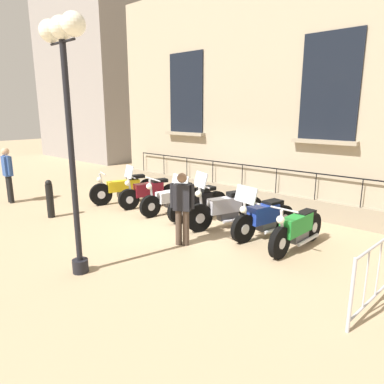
# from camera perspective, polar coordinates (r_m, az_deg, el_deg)

# --- Properties ---
(ground_plane) EXTENTS (60.00, 60.00, 0.00)m
(ground_plane) POSITION_cam_1_polar(r_m,az_deg,el_deg) (9.19, 0.45, -4.75)
(ground_plane) COLOR tan
(building_facade) EXTENTS (0.82, 10.86, 6.64)m
(building_facade) POSITION_cam_1_polar(r_m,az_deg,el_deg) (10.86, 9.90, 15.18)
(building_facade) COLOR tan
(building_facade) RESTS_ON ground_plane
(motorcycle_yellow) EXTENTS (2.14, 0.94, 1.01)m
(motorcycle_yellow) POSITION_cam_1_polar(r_m,az_deg,el_deg) (11.11, -10.95, 0.48)
(motorcycle_yellow) COLOR black
(motorcycle_yellow) RESTS_ON ground_plane
(motorcycle_maroon) EXTENTS (1.93, 0.85, 1.31)m
(motorcycle_maroon) POSITION_cam_1_polar(r_m,az_deg,el_deg) (10.48, -7.00, -0.11)
(motorcycle_maroon) COLOR black
(motorcycle_maroon) RESTS_ON ground_plane
(motorcycle_white) EXTENTS (2.13, 0.80, 1.06)m
(motorcycle_white) POSITION_cam_1_polar(r_m,az_deg,el_deg) (9.84, -3.13, -1.08)
(motorcycle_white) COLOR black
(motorcycle_white) RESTS_ON ground_plane
(motorcycle_black) EXTENTS (1.98, 0.77, 1.26)m
(motorcycle_black) POSITION_cam_1_polar(r_m,az_deg,el_deg) (9.26, 0.99, -1.79)
(motorcycle_black) COLOR black
(motorcycle_black) RESTS_ON ground_plane
(motorcycle_silver) EXTENTS (2.13, 0.97, 1.44)m
(motorcycle_silver) POSITION_cam_1_polar(r_m,az_deg,el_deg) (8.62, 5.50, -2.79)
(motorcycle_silver) COLOR black
(motorcycle_silver) RESTS_ON ground_plane
(motorcycle_blue) EXTENTS (1.92, 0.82, 1.26)m
(motorcycle_blue) POSITION_cam_1_polar(r_m,az_deg,el_deg) (8.07, 11.66, -4.21)
(motorcycle_blue) COLOR black
(motorcycle_blue) RESTS_ON ground_plane
(motorcycle_green) EXTENTS (2.00, 0.60, 1.00)m
(motorcycle_green) POSITION_cam_1_polar(r_m,az_deg,el_deg) (7.57, 16.89, -5.92)
(motorcycle_green) COLOR black
(motorcycle_green) RESTS_ON ground_plane
(lamppost) EXTENTS (0.36, 1.06, 4.26)m
(lamppost) POSITION_cam_1_polar(r_m,az_deg,el_deg) (6.11, -20.05, 16.65)
(lamppost) COLOR black
(lamppost) RESTS_ON ground_plane
(crowd_barrier) EXTENTS (2.42, 0.25, 1.05)m
(crowd_barrier) POSITION_cam_1_polar(r_m,az_deg,el_deg) (6.08, 29.01, -10.46)
(crowd_barrier) COLOR #B7B7BF
(crowd_barrier) RESTS_ON ground_plane
(bollard) EXTENTS (0.19, 0.19, 1.04)m
(bollard) POSITION_cam_1_polar(r_m,az_deg,el_deg) (10.10, -22.33, -1.02)
(bollard) COLOR black
(bollard) RESTS_ON ground_plane
(pedestrian_standing) EXTENTS (0.26, 0.53, 1.73)m
(pedestrian_standing) POSITION_cam_1_polar(r_m,az_deg,el_deg) (12.20, -28.04, 2.95)
(pedestrian_standing) COLOR black
(pedestrian_standing) RESTS_ON ground_plane
(pedestrian_walking) EXTENTS (0.36, 0.48, 1.58)m
(pedestrian_walking) POSITION_cam_1_polar(r_m,az_deg,el_deg) (7.34, -1.62, -2.21)
(pedestrian_walking) COLOR #47382D
(pedestrian_walking) RESTS_ON ground_plane
(distant_building) EXTENTS (5.17, 7.21, 10.83)m
(distant_building) POSITION_cam_1_polar(r_m,az_deg,el_deg) (23.16, -14.40, 19.26)
(distant_building) COLOR gray
(distant_building) RESTS_ON ground_plane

